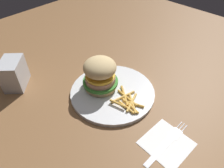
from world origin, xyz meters
TOP-DOWN VIEW (x-y plane):
  - ground_plane at (0.00, 0.00)m, footprint 1.60×1.60m
  - plate at (-0.02, -0.00)m, footprint 0.26×0.26m
  - sandwich at (-0.06, -0.01)m, footprint 0.11×0.11m
  - fries_pile at (0.05, -0.00)m, footprint 0.11×0.09m
  - napkin at (0.20, -0.04)m, footprint 0.12×0.12m
  - fork at (0.20, -0.03)m, footprint 0.02×0.17m
  - napkin_dispenser at (-0.27, -0.18)m, footprint 0.11×0.11m

SIDE VIEW (x-z plane):
  - ground_plane at x=0.00m, z-range 0.00..0.00m
  - napkin at x=0.20m, z-range 0.00..0.00m
  - fork at x=0.20m, z-range 0.00..0.01m
  - plate at x=-0.02m, z-range 0.00..0.01m
  - fries_pile at x=0.05m, z-range 0.01..0.02m
  - napkin_dispenser at x=-0.27m, z-range 0.00..0.09m
  - sandwich at x=-0.06m, z-range 0.01..0.12m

